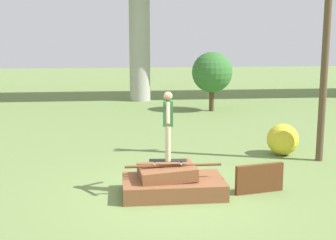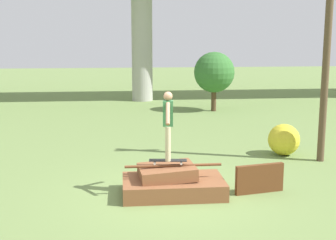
{
  "view_description": "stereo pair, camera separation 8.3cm",
  "coord_description": "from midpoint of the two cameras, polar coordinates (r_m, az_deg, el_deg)",
  "views": [
    {
      "loc": [
        -1.19,
        -9.95,
        3.55
      ],
      "look_at": [
        -0.11,
        0.05,
        1.69
      ],
      "focal_mm": 50.0,
      "sensor_mm": 36.0,
      "label": 1
    },
    {
      "loc": [
        -1.11,
        -9.96,
        3.55
      ],
      "look_at": [
        -0.11,
        0.05,
        1.69
      ],
      "focal_mm": 50.0,
      "sensor_mm": 36.0,
      "label": 2
    }
  ],
  "objects": [
    {
      "name": "ground_plane",
      "position": [
        10.63,
        0.42,
        -9.04
      ],
      "size": [
        80.0,
        80.0,
        0.0
      ],
      "primitive_type": "plane",
      "color": "olive"
    },
    {
      "name": "utility_pole",
      "position": [
        13.57,
        18.51,
        8.55
      ],
      "size": [
        1.3,
        0.2,
        6.2
      ],
      "color": "brown",
      "rests_on": "ground_plane"
    },
    {
      "name": "scrap_plank_loose",
      "position": [
        10.83,
        10.86,
        -7.02
      ],
      "size": [
        1.16,
        0.35,
        0.66
      ],
      "color": "#5B3319",
      "rests_on": "ground_plane"
    },
    {
      "name": "skater",
      "position": [
        10.24,
        -0.23,
        -0.18
      ],
      "size": [
        0.24,
        1.03,
        1.53
      ],
      "color": "#C6B78E",
      "rests_on": "skateboard"
    },
    {
      "name": "tree_behind_left",
      "position": [
        21.72,
        5.29,
        5.79
      ],
      "size": [
        1.87,
        1.87,
        2.74
      ],
      "color": "#4C3823",
      "rests_on": "ground_plane"
    },
    {
      "name": "skateboard",
      "position": [
        10.44,
        -0.23,
        -4.97
      ],
      "size": [
        0.86,
        0.3,
        0.09
      ],
      "color": "black",
      "rests_on": "scrap_pile"
    },
    {
      "name": "bush_yellow_flowering",
      "position": [
        14.26,
        13.64,
        -2.32
      ],
      "size": [
        0.93,
        0.93,
        0.93
      ],
      "color": "gold",
      "rests_on": "ground_plane"
    },
    {
      "name": "scrap_pile",
      "position": [
        10.56,
        0.23,
        -7.68
      ],
      "size": [
        2.26,
        1.34,
        0.7
      ],
      "color": "brown",
      "rests_on": "ground_plane"
    }
  ]
}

